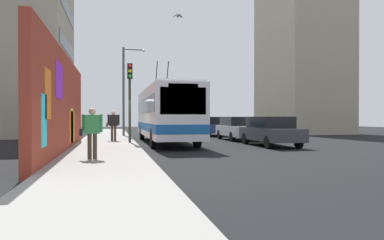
{
  "coord_description": "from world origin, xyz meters",
  "views": [
    {
      "loc": [
        -20.47,
        1.29,
        1.55
      ],
      "look_at": [
        -0.6,
        -3.03,
        1.39
      ],
      "focal_mm": 34.29,
      "sensor_mm": 36.0,
      "label": 1
    }
  ],
  "objects_px": {
    "parked_car_white": "(238,128)",
    "pedestrian_near_wall": "(92,129)",
    "city_bus": "(165,113)",
    "pedestrian_midblock": "(113,123)",
    "traffic_light": "(130,89)",
    "parked_car_navy": "(214,126)",
    "street_lamp": "(126,85)",
    "parked_car_champagne": "(198,124)",
    "parked_car_dark_gray": "(270,130)"
  },
  "relations": [
    {
      "from": "parked_car_white",
      "to": "parked_car_champagne",
      "type": "height_order",
      "value": "same"
    },
    {
      "from": "street_lamp",
      "to": "city_bus",
      "type": "bearing_deg",
      "value": -163.5
    },
    {
      "from": "parked_car_navy",
      "to": "traffic_light",
      "type": "relative_size",
      "value": 0.99
    },
    {
      "from": "city_bus",
      "to": "parked_car_dark_gray",
      "type": "relative_size",
      "value": 2.4
    },
    {
      "from": "parked_car_white",
      "to": "pedestrian_midblock",
      "type": "height_order",
      "value": "pedestrian_midblock"
    },
    {
      "from": "parked_car_dark_gray",
      "to": "street_lamp",
      "type": "bearing_deg",
      "value": 35.2
    },
    {
      "from": "parked_car_white",
      "to": "traffic_light",
      "type": "xyz_separation_m",
      "value": [
        -3.05,
        7.35,
        2.25
      ]
    },
    {
      "from": "parked_car_navy",
      "to": "parked_car_champagne",
      "type": "height_order",
      "value": "same"
    },
    {
      "from": "city_bus",
      "to": "parked_car_champagne",
      "type": "distance_m",
      "value": 14.7
    },
    {
      "from": "parked_car_dark_gray",
      "to": "city_bus",
      "type": "bearing_deg",
      "value": 57.24
    },
    {
      "from": "parked_car_dark_gray",
      "to": "street_lamp",
      "type": "height_order",
      "value": "street_lamp"
    },
    {
      "from": "city_bus",
      "to": "parked_car_white",
      "type": "distance_m",
      "value": 5.61
    },
    {
      "from": "parked_car_navy",
      "to": "street_lamp",
      "type": "bearing_deg",
      "value": 96.26
    },
    {
      "from": "parked_car_navy",
      "to": "parked_car_white",
      "type": "bearing_deg",
      "value": 180.0
    },
    {
      "from": "city_bus",
      "to": "pedestrian_near_wall",
      "type": "xyz_separation_m",
      "value": [
        -8.92,
        3.77,
        -0.67
      ]
    },
    {
      "from": "parked_car_navy",
      "to": "street_lamp",
      "type": "relative_size",
      "value": 0.64
    },
    {
      "from": "pedestrian_near_wall",
      "to": "street_lamp",
      "type": "relative_size",
      "value": 0.25
    },
    {
      "from": "parked_car_dark_gray",
      "to": "parked_car_white",
      "type": "bearing_deg",
      "value": 0.0
    },
    {
      "from": "parked_car_navy",
      "to": "pedestrian_near_wall",
      "type": "xyz_separation_m",
      "value": [
        -16.66,
        8.97,
        0.32
      ]
    },
    {
      "from": "city_bus",
      "to": "parked_car_dark_gray",
      "type": "distance_m",
      "value": 6.26
    },
    {
      "from": "parked_car_champagne",
      "to": "street_lamp",
      "type": "bearing_deg",
      "value": 133.02
    },
    {
      "from": "parked_car_white",
      "to": "pedestrian_near_wall",
      "type": "height_order",
      "value": "pedestrian_near_wall"
    },
    {
      "from": "pedestrian_near_wall",
      "to": "traffic_light",
      "type": "bearing_deg",
      "value": -11.8
    },
    {
      "from": "city_bus",
      "to": "parked_car_white",
      "type": "bearing_deg",
      "value": -70.24
    },
    {
      "from": "parked_car_dark_gray",
      "to": "pedestrian_near_wall",
      "type": "distance_m",
      "value": 10.57
    },
    {
      "from": "parked_car_dark_gray",
      "to": "pedestrian_near_wall",
      "type": "bearing_deg",
      "value": 121.88
    },
    {
      "from": "city_bus",
      "to": "parked_car_champagne",
      "type": "bearing_deg",
      "value": -20.77
    },
    {
      "from": "city_bus",
      "to": "pedestrian_near_wall",
      "type": "bearing_deg",
      "value": 157.11
    },
    {
      "from": "pedestrian_midblock",
      "to": "traffic_light",
      "type": "relative_size",
      "value": 0.41
    },
    {
      "from": "city_bus",
      "to": "traffic_light",
      "type": "xyz_separation_m",
      "value": [
        -1.18,
        2.15,
        1.26
      ]
    },
    {
      "from": "parked_car_navy",
      "to": "parked_car_dark_gray",
      "type": "bearing_deg",
      "value": 180.0
    },
    {
      "from": "parked_car_navy",
      "to": "pedestrian_midblock",
      "type": "xyz_separation_m",
      "value": [
        -7.21,
        8.23,
        0.37
      ]
    },
    {
      "from": "city_bus",
      "to": "parked_car_dark_gray",
      "type": "bearing_deg",
      "value": -122.76
    },
    {
      "from": "parked_car_dark_gray",
      "to": "parked_car_navy",
      "type": "xyz_separation_m",
      "value": [
        11.08,
        -0.0,
        -0.0
      ]
    },
    {
      "from": "parked_car_white",
      "to": "parked_car_navy",
      "type": "relative_size",
      "value": 0.97
    },
    {
      "from": "pedestrian_near_wall",
      "to": "parked_car_champagne",
      "type": "bearing_deg",
      "value": -21.61
    },
    {
      "from": "parked_car_white",
      "to": "pedestrian_near_wall",
      "type": "relative_size",
      "value": 2.48
    },
    {
      "from": "parked_car_white",
      "to": "traffic_light",
      "type": "height_order",
      "value": "traffic_light"
    },
    {
      "from": "parked_car_champagne",
      "to": "parked_car_navy",
      "type": "bearing_deg",
      "value": -180.0
    },
    {
      "from": "parked_car_champagne",
      "to": "traffic_light",
      "type": "xyz_separation_m",
      "value": [
        -14.89,
        7.35,
        2.26
      ]
    },
    {
      "from": "parked_car_dark_gray",
      "to": "parked_car_champagne",
      "type": "bearing_deg",
      "value": 0.0
    },
    {
      "from": "pedestrian_near_wall",
      "to": "street_lamp",
      "type": "xyz_separation_m",
      "value": [
        15.86,
        -1.71,
        2.88
      ]
    },
    {
      "from": "pedestrian_midblock",
      "to": "traffic_light",
      "type": "xyz_separation_m",
      "value": [
        -1.7,
        -0.88,
        1.88
      ]
    },
    {
      "from": "city_bus",
      "to": "pedestrian_near_wall",
      "type": "relative_size",
      "value": 6.63
    },
    {
      "from": "pedestrian_midblock",
      "to": "parked_car_navy",
      "type": "bearing_deg",
      "value": -48.78
    },
    {
      "from": "parked_car_dark_gray",
      "to": "parked_car_navy",
      "type": "height_order",
      "value": "same"
    },
    {
      "from": "parked_car_champagne",
      "to": "pedestrian_near_wall",
      "type": "relative_size",
      "value": 2.5
    },
    {
      "from": "pedestrian_near_wall",
      "to": "traffic_light",
      "type": "relative_size",
      "value": 0.39
    },
    {
      "from": "parked_car_navy",
      "to": "pedestrian_near_wall",
      "type": "distance_m",
      "value": 18.92
    },
    {
      "from": "parked_car_white",
      "to": "pedestrian_near_wall",
      "type": "xyz_separation_m",
      "value": [
        -10.79,
        8.97,
        0.32
      ]
    }
  ]
}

